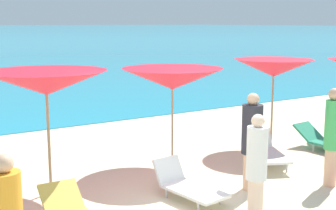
{
  "coord_description": "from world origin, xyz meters",
  "views": [
    {
      "loc": [
        -4.07,
        -5.79,
        3.0
      ],
      "look_at": [
        1.42,
        2.8,
        1.2
      ],
      "focal_mm": 50.23,
      "sensor_mm": 36.0,
      "label": 1
    }
  ],
  "objects_px": {
    "lounge_chair_1": "(327,141)",
    "umbrella_3": "(172,79)",
    "beachgoer_0": "(332,134)",
    "umbrella_2": "(46,83)",
    "beachgoer_2": "(257,164)",
    "umbrella_4": "(274,68)",
    "beachgoer_3": "(252,140)",
    "lounge_chair_2": "(265,151)",
    "lounge_chair_0": "(187,185)"
  },
  "relations": [
    {
      "from": "lounge_chair_1",
      "to": "beachgoer_2",
      "type": "xyz_separation_m",
      "value": [
        -4.09,
        -1.94,
        0.62
      ]
    },
    {
      "from": "umbrella_4",
      "to": "lounge_chair_0",
      "type": "height_order",
      "value": "umbrella_4"
    },
    {
      "from": "lounge_chair_0",
      "to": "beachgoer_0",
      "type": "xyz_separation_m",
      "value": [
        2.61,
        -0.89,
        0.75
      ]
    },
    {
      "from": "lounge_chair_0",
      "to": "lounge_chair_1",
      "type": "bearing_deg",
      "value": 1.33
    },
    {
      "from": "lounge_chair_2",
      "to": "beachgoer_3",
      "type": "height_order",
      "value": "beachgoer_3"
    },
    {
      "from": "umbrella_3",
      "to": "beachgoer_2",
      "type": "bearing_deg",
      "value": -97.58
    },
    {
      "from": "lounge_chair_0",
      "to": "beachgoer_3",
      "type": "xyz_separation_m",
      "value": [
        1.23,
        -0.25,
        0.69
      ]
    },
    {
      "from": "umbrella_2",
      "to": "beachgoer_2",
      "type": "xyz_separation_m",
      "value": [
        2.3,
        -2.78,
        -1.1
      ]
    },
    {
      "from": "umbrella_2",
      "to": "lounge_chair_2",
      "type": "relative_size",
      "value": 1.38
    },
    {
      "from": "lounge_chair_2",
      "to": "beachgoer_2",
      "type": "bearing_deg",
      "value": -111.82
    },
    {
      "from": "umbrella_2",
      "to": "lounge_chair_1",
      "type": "relative_size",
      "value": 1.31
    },
    {
      "from": "umbrella_2",
      "to": "lounge_chair_0",
      "type": "xyz_separation_m",
      "value": [
        1.88,
        -1.54,
        -1.73
      ]
    },
    {
      "from": "umbrella_4",
      "to": "beachgoer_0",
      "type": "xyz_separation_m",
      "value": [
        -1.02,
        -2.54,
        -0.94
      ]
    },
    {
      "from": "umbrella_3",
      "to": "lounge_chair_1",
      "type": "xyz_separation_m",
      "value": [
        3.7,
        -1.01,
        -1.6
      ]
    },
    {
      "from": "umbrella_2",
      "to": "beachgoer_0",
      "type": "distance_m",
      "value": 5.2
    },
    {
      "from": "lounge_chair_1",
      "to": "beachgoer_3",
      "type": "xyz_separation_m",
      "value": [
        -3.28,
        -0.95,
        0.68
      ]
    },
    {
      "from": "lounge_chair_1",
      "to": "lounge_chair_0",
      "type": "bearing_deg",
      "value": -175.64
    },
    {
      "from": "lounge_chair_1",
      "to": "beachgoer_2",
      "type": "relative_size",
      "value": 1.02
    },
    {
      "from": "umbrella_4",
      "to": "umbrella_2",
      "type": "bearing_deg",
      "value": -178.84
    },
    {
      "from": "umbrella_2",
      "to": "lounge_chair_2",
      "type": "height_order",
      "value": "umbrella_2"
    },
    {
      "from": "umbrella_2",
      "to": "umbrella_4",
      "type": "bearing_deg",
      "value": 1.16
    },
    {
      "from": "beachgoer_0",
      "to": "lounge_chair_0",
      "type": "bearing_deg",
      "value": 21.64
    },
    {
      "from": "beachgoer_3",
      "to": "umbrella_2",
      "type": "bearing_deg",
      "value": -37.2
    },
    {
      "from": "umbrella_3",
      "to": "beachgoer_3",
      "type": "height_order",
      "value": "umbrella_3"
    },
    {
      "from": "lounge_chair_1",
      "to": "beachgoer_0",
      "type": "height_order",
      "value": "beachgoer_0"
    },
    {
      "from": "lounge_chair_1",
      "to": "beachgoer_0",
      "type": "xyz_separation_m",
      "value": [
        -1.91,
        -1.6,
        0.74
      ]
    },
    {
      "from": "lounge_chair_2",
      "to": "lounge_chair_1",
      "type": "bearing_deg",
      "value": 25.04
    },
    {
      "from": "lounge_chair_0",
      "to": "beachgoer_2",
      "type": "height_order",
      "value": "beachgoer_2"
    },
    {
      "from": "lounge_chair_1",
      "to": "umbrella_4",
      "type": "bearing_deg",
      "value": 128.64
    },
    {
      "from": "umbrella_3",
      "to": "beachgoer_0",
      "type": "bearing_deg",
      "value": -55.48
    },
    {
      "from": "lounge_chair_0",
      "to": "beachgoer_2",
      "type": "relative_size",
      "value": 0.88
    },
    {
      "from": "lounge_chair_1",
      "to": "umbrella_3",
      "type": "bearing_deg",
      "value": 160.19
    },
    {
      "from": "lounge_chair_0",
      "to": "beachgoer_0",
      "type": "relative_size",
      "value": 0.79
    },
    {
      "from": "umbrella_4",
      "to": "lounge_chair_2",
      "type": "distance_m",
      "value": 2.17
    },
    {
      "from": "lounge_chair_2",
      "to": "beachgoer_2",
      "type": "relative_size",
      "value": 0.96
    },
    {
      "from": "umbrella_3",
      "to": "beachgoer_0",
      "type": "relative_size",
      "value": 1.22
    },
    {
      "from": "beachgoer_3",
      "to": "lounge_chair_0",
      "type": "bearing_deg",
      "value": -18.77
    },
    {
      "from": "lounge_chair_0",
      "to": "lounge_chair_1",
      "type": "height_order",
      "value": "lounge_chair_0"
    },
    {
      "from": "lounge_chair_1",
      "to": "lounge_chair_2",
      "type": "bearing_deg",
      "value": 175.14
    },
    {
      "from": "umbrella_4",
      "to": "lounge_chair_2",
      "type": "height_order",
      "value": "umbrella_4"
    },
    {
      "from": "umbrella_2",
      "to": "beachgoer_3",
      "type": "relative_size",
      "value": 1.23
    },
    {
      "from": "lounge_chair_2",
      "to": "beachgoer_0",
      "type": "bearing_deg",
      "value": -61.94
    },
    {
      "from": "beachgoer_2",
      "to": "beachgoer_3",
      "type": "xyz_separation_m",
      "value": [
        0.81,
        0.99,
        0.06
      ]
    },
    {
      "from": "umbrella_4",
      "to": "beachgoer_3",
      "type": "height_order",
      "value": "umbrella_4"
    },
    {
      "from": "lounge_chair_1",
      "to": "beachgoer_0",
      "type": "bearing_deg",
      "value": -144.56
    },
    {
      "from": "beachgoer_2",
      "to": "lounge_chair_2",
      "type": "bearing_deg",
      "value": 120.2
    },
    {
      "from": "umbrella_2",
      "to": "beachgoer_0",
      "type": "bearing_deg",
      "value": -28.44
    },
    {
      "from": "lounge_chair_2",
      "to": "beachgoer_2",
      "type": "distance_m",
      "value": 2.93
    },
    {
      "from": "lounge_chair_1",
      "to": "beachgoer_3",
      "type": "distance_m",
      "value": 3.49
    },
    {
      "from": "lounge_chair_0",
      "to": "lounge_chair_1",
      "type": "distance_m",
      "value": 4.57
    }
  ]
}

